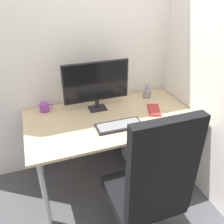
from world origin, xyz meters
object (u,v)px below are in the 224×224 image
at_px(monitor, 96,83).
at_px(mouse, 156,122).
at_px(pen_holder, 147,93).
at_px(notebook, 154,110).
at_px(office_chair, 150,186).
at_px(coffee_mug, 44,107).
at_px(filing_cabinet, 147,142).
at_px(keyboard, 119,126).

bearing_deg(monitor, mouse, -47.58).
bearing_deg(pen_holder, monitor, -174.16).
height_order(mouse, notebook, mouse).
relative_size(office_chair, notebook, 5.44).
bearing_deg(coffee_mug, pen_holder, -2.98).
distance_m(filing_cabinet, keyboard, 0.69).
bearing_deg(pen_holder, notebook, -104.14).
bearing_deg(filing_cabinet, notebook, -103.85).
distance_m(office_chair, filing_cabinet, 0.99).
xyz_separation_m(mouse, coffee_mug, (-0.88, 0.55, 0.03)).
xyz_separation_m(office_chair, monitor, (-0.09, 0.95, 0.40)).
bearing_deg(keyboard, pen_holder, 41.74).
bearing_deg(notebook, keyboard, -139.43).
bearing_deg(pen_holder, keyboard, -138.26).
relative_size(keyboard, mouse, 4.18).
bearing_deg(notebook, monitor, 176.26).
height_order(monitor, coffee_mug, monitor).
distance_m(monitor, notebook, 0.60).
distance_m(monitor, keyboard, 0.46).
bearing_deg(pen_holder, office_chair, -115.41).
xyz_separation_m(keyboard, coffee_mug, (-0.56, 0.49, 0.03)).
xyz_separation_m(office_chair, pen_holder, (0.48, 1.00, 0.18)).
height_order(monitor, mouse, monitor).
relative_size(notebook, coffee_mug, 1.86).
xyz_separation_m(filing_cabinet, mouse, (-0.12, -0.32, 0.48)).
height_order(office_chair, filing_cabinet, office_chair).
height_order(office_chair, notebook, office_chair).
xyz_separation_m(filing_cabinet, coffee_mug, (-1.00, 0.23, 0.50)).
bearing_deg(monitor, notebook, -25.06).
xyz_separation_m(monitor, mouse, (0.40, -0.43, -0.25)).
xyz_separation_m(notebook, coffee_mug, (-0.98, 0.34, 0.03)).
xyz_separation_m(mouse, notebook, (0.10, 0.20, -0.01)).
xyz_separation_m(office_chair, filing_cabinet, (0.43, 0.83, -0.32)).
distance_m(mouse, pen_holder, 0.52).
relative_size(filing_cabinet, monitor, 0.90).
relative_size(mouse, notebook, 0.43).
distance_m(pen_holder, notebook, 0.30).
height_order(filing_cabinet, keyboard, keyboard).
xyz_separation_m(office_chair, mouse, (0.31, 0.51, 0.15)).
bearing_deg(keyboard, monitor, 102.28).
bearing_deg(office_chair, filing_cabinet, 62.45).
relative_size(keyboard, coffee_mug, 3.37).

